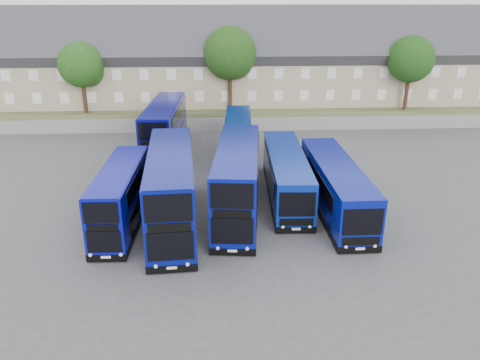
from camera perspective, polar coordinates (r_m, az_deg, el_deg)
name	(u,v)px	position (r m, az deg, el deg)	size (l,w,h in m)	color
ground	(212,231)	(30.30, -3.38, -6.19)	(120.00, 120.00, 0.00)	#47474C
retaining_wall	(213,125)	(52.56, -3.33, 6.77)	(70.00, 0.40, 1.50)	slate
earth_bank	(213,103)	(62.23, -3.32, 9.32)	(80.00, 20.00, 2.00)	#49502D
terrace_row	(262,63)	(57.61, 2.72, 14.01)	(66.00, 10.40, 11.20)	tan
dd_front_left	(121,198)	(31.21, -14.27, -2.12)	(2.48, 9.86, 3.90)	#080C9F
dd_front_mid	(172,190)	(30.44, -8.35, -1.27)	(3.64, 12.43, 4.88)	#060F78
dd_front_right	(237,182)	(31.70, -0.32, -0.22)	(3.88, 12.12, 4.74)	#07118A
dd_rear_left	(165,130)	(44.82, -9.14, 6.05)	(3.39, 12.11, 4.76)	#06097C
dd_rear_right	(238,140)	(42.54, -0.25, 4.94)	(2.92, 10.13, 3.97)	navy
coach_east_a	(286,176)	(34.84, 5.65, 0.51)	(3.01, 12.39, 3.36)	#08279B
coach_east_b	(335,188)	(33.12, 11.54, -0.92)	(2.70, 12.54, 3.42)	#071389
tree_west	(83,66)	(54.31, -18.65, 12.98)	(4.80, 4.80, 7.65)	#382314
tree_mid	(231,55)	(52.81, -1.09, 14.96)	(5.76, 5.76, 9.18)	#382314
tree_east	(412,61)	(56.71, 20.18, 13.46)	(5.12, 5.12, 8.16)	#382314
tree_far	(437,51)	(65.46, 22.87, 14.31)	(5.44, 5.44, 8.67)	#382314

